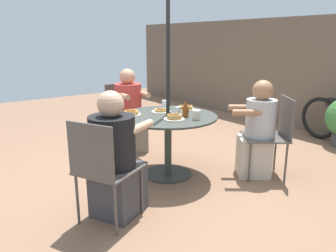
# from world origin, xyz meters

# --- Properties ---
(ground_plane) EXTENTS (12.00, 12.00, 0.00)m
(ground_plane) POSITION_xyz_m (0.00, 0.00, 0.00)
(ground_plane) COLOR #8C664C
(back_fence) EXTENTS (10.00, 0.06, 1.91)m
(back_fence) POSITION_xyz_m (0.00, 3.07, 0.96)
(back_fence) COLOR brown
(back_fence) RESTS_ON ground
(patio_table) EXTENTS (1.11, 1.11, 0.71)m
(patio_table) POSITION_xyz_m (0.00, 0.00, 0.56)
(patio_table) COLOR #383D38
(patio_table) RESTS_ON ground
(umbrella_pole) EXTENTS (0.04, 0.04, 2.01)m
(umbrella_pole) POSITION_xyz_m (0.00, 0.00, 1.00)
(umbrella_pole) COLOR black
(umbrella_pole) RESTS_ON ground
(patio_chair_north) EXTENTS (0.51, 0.51, 0.92)m
(patio_chair_north) POSITION_xyz_m (-1.19, 0.11, 0.53)
(patio_chair_north) COLOR #514C47
(patio_chair_north) RESTS_ON ground
(diner_north) EXTENTS (0.52, 0.40, 1.15)m
(diner_north) POSITION_xyz_m (-1.01, 0.09, 0.52)
(diner_north) COLOR gray
(diner_north) RESTS_ON ground
(patio_chair_east) EXTENTS (0.62, 0.62, 0.92)m
(patio_chair_east) POSITION_xyz_m (0.52, -1.08, 0.53)
(patio_chair_east) COLOR #514C47
(patio_chair_east) RESTS_ON ground
(diner_east) EXTENTS (0.57, 0.63, 1.14)m
(diner_east) POSITION_xyz_m (0.44, -0.91, 0.51)
(diner_east) COLOR #3D3D42
(diner_east) RESTS_ON ground
(patio_chair_south) EXTENTS (0.65, 0.65, 0.92)m
(patio_chair_south) POSITION_xyz_m (0.74, 0.94, 0.53)
(patio_chair_south) COLOR #514C47
(patio_chair_south) RESTS_ON ground
(diner_south) EXTENTS (0.55, 0.58, 1.11)m
(diner_south) POSITION_xyz_m (0.63, 0.79, 0.51)
(diner_south) COLOR beige
(diner_south) RESTS_ON ground
(pancake_plate_a) EXTENTS (0.23, 0.23, 0.07)m
(pancake_plate_a) POSITION_xyz_m (0.21, -0.08, 0.74)
(pancake_plate_a) COLOR silver
(pancake_plate_a) RESTS_ON patio_table
(pancake_plate_b) EXTENTS (0.23, 0.23, 0.06)m
(pancake_plate_b) POSITION_xyz_m (-0.10, 0.35, 0.73)
(pancake_plate_b) COLOR silver
(pancake_plate_b) RESTS_ON patio_table
(pancake_plate_c) EXTENTS (0.23, 0.23, 0.05)m
(pancake_plate_c) POSITION_xyz_m (-0.17, 0.03, 0.73)
(pancake_plate_c) COLOR silver
(pancake_plate_c) RESTS_ON patio_table
(pancake_plate_d) EXTENTS (0.23, 0.23, 0.06)m
(pancake_plate_d) POSITION_xyz_m (-0.26, -0.33, 0.74)
(pancake_plate_d) COLOR silver
(pancake_plate_d) RESTS_ON patio_table
(syrup_bottle) EXTENTS (0.09, 0.07, 0.16)m
(syrup_bottle) POSITION_xyz_m (0.18, 0.11, 0.78)
(syrup_bottle) COLOR brown
(syrup_bottle) RESTS_ON patio_table
(coffee_cup) EXTENTS (0.09, 0.09, 0.10)m
(coffee_cup) POSITION_xyz_m (0.34, 0.12, 0.76)
(coffee_cup) COLOR beige
(coffee_cup) RESTS_ON patio_table
(drinking_glass_a) EXTENTS (0.06, 0.06, 0.10)m
(drinking_glass_a) POSITION_xyz_m (0.08, 0.08, 0.76)
(drinking_glass_a) COLOR silver
(drinking_glass_a) RESTS_ON patio_table
(drinking_glass_b) EXTENTS (0.07, 0.07, 0.11)m
(drinking_glass_b) POSITION_xyz_m (-0.31, 0.19, 0.77)
(drinking_glass_b) COLOR silver
(drinking_glass_b) RESTS_ON patio_table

